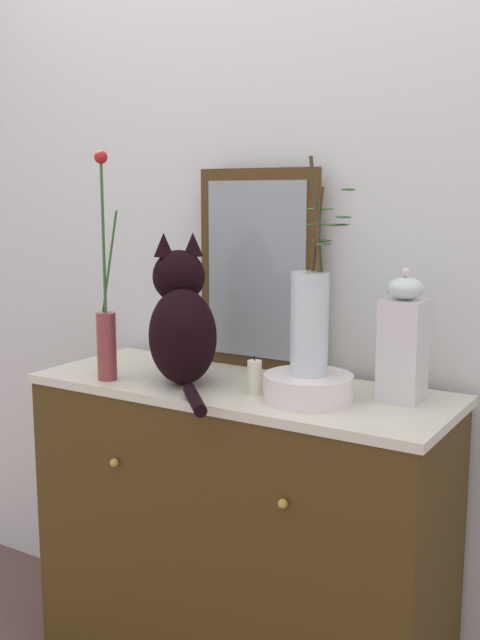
{
  "coord_description": "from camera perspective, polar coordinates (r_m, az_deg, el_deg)",
  "views": [
    {
      "loc": [
        1.04,
        -1.7,
        1.45
      ],
      "look_at": [
        0.0,
        0.0,
        1.11
      ],
      "focal_mm": 41.89,
      "sensor_mm": 36.0,
      "label": 1
    }
  ],
  "objects": [
    {
      "name": "sideboard",
      "position": [
        2.22,
        -0.0,
        -16.56
      ],
      "size": [
        1.18,
        0.47,
        0.93
      ],
      "color": "#463112",
      "rests_on": "ground_plane"
    },
    {
      "name": "jar_lidded_porcelain",
      "position": [
        1.91,
        12.36,
        -1.59
      ],
      "size": [
        0.1,
        0.1,
        0.34
      ],
      "color": "silver",
      "rests_on": "sideboard"
    },
    {
      "name": "vase_slim_green",
      "position": [
        2.12,
        -10.19,
        -0.6
      ],
      "size": [
        0.08,
        0.05,
        0.63
      ],
      "color": "brown",
      "rests_on": "sideboard"
    },
    {
      "name": "bowl_porcelain",
      "position": [
        1.9,
        5.25,
        -5.16
      ],
      "size": [
        0.23,
        0.23,
        0.07
      ],
      "primitive_type": "cylinder",
      "color": "white",
      "rests_on": "sideboard"
    },
    {
      "name": "cat_sitting",
      "position": [
        2.06,
        -4.46,
        -0.2
      ],
      "size": [
        0.4,
        0.42,
        0.41
      ],
      "color": "black",
      "rests_on": "sideboard"
    },
    {
      "name": "mirror_leaning",
      "position": [
        2.21,
        1.38,
        3.85
      ],
      "size": [
        0.39,
        0.03,
        0.59
      ],
      "color": "#462E14",
      "rests_on": "sideboard"
    },
    {
      "name": "candle_pillar",
      "position": [
        1.96,
        1.12,
        -4.39
      ],
      "size": [
        0.04,
        0.04,
        0.1
      ],
      "color": "beige",
      "rests_on": "sideboard"
    },
    {
      "name": "vase_glass_clear",
      "position": [
        1.86,
        5.41,
        0.21
      ],
      "size": [
        0.17,
        0.13,
        0.54
      ],
      "color": "silver",
      "rests_on": "bowl_porcelain"
    },
    {
      "name": "wall_back",
      "position": [
        2.26,
        3.99,
        5.93
      ],
      "size": [
        4.4,
        0.08,
        2.6
      ],
      "primitive_type": "cube",
      "color": "silver",
      "rests_on": "ground_plane"
    }
  ]
}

